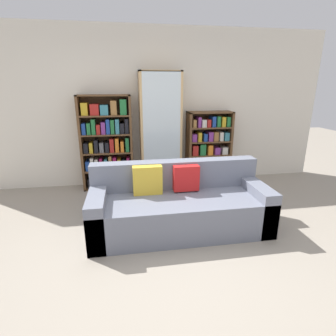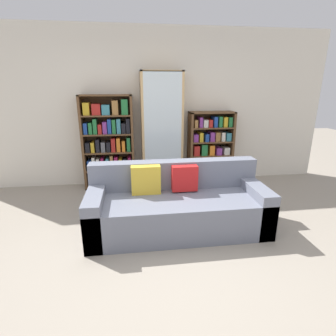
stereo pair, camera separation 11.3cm
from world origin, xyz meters
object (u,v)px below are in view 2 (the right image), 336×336
couch (177,206)px  wine_bottle (207,186)px  bookshelf_left (109,144)px  bookshelf_right (210,149)px  display_cabinet (162,131)px

couch → wine_bottle: size_ratio=6.05×
bookshelf_left → bookshelf_right: 1.82m
display_cabinet → bookshelf_right: size_ratio=1.51×
couch → bookshelf_right: size_ratio=1.66×
bookshelf_left → display_cabinet: 0.94m
display_cabinet → wine_bottle: (0.70, -0.57, -0.84)m
couch → display_cabinet: size_ratio=1.09×
display_cabinet → bookshelf_right: (0.89, 0.02, -0.35)m
wine_bottle → bookshelf_left: bearing=160.1°
bookshelf_right → bookshelf_left: bearing=-180.0°
bookshelf_left → bookshelf_right: bearing=0.0°
bookshelf_left → wine_bottle: (1.62, -0.59, -0.64)m
couch → display_cabinet: display_cabinet is taller
bookshelf_right → wine_bottle: bookshelf_right is taller
bookshelf_right → wine_bottle: size_ratio=3.65×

